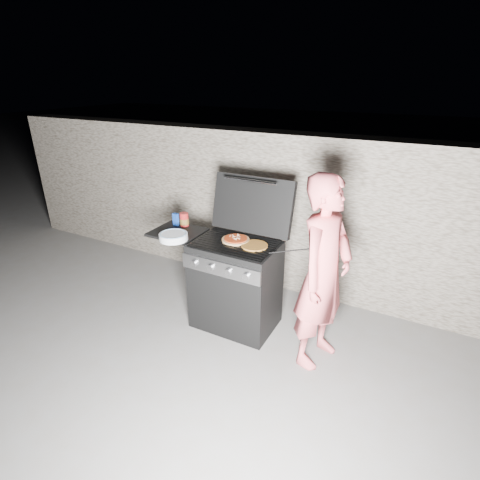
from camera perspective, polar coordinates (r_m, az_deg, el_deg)
The scene contains 10 objects.
ground at distance 3.98m, azimuth -0.65°, elevation -12.47°, with size 50.00×50.00×0.00m, color #66615B.
stone_wall at distance 4.41m, azimuth 5.81°, elevation 4.41°, with size 8.00×0.35×1.80m, color gray.
gas_grill at distance 3.84m, azimuth -3.99°, elevation -5.92°, with size 1.34×0.79×0.91m, color black, non-canonical shape.
pizza_topped at distance 3.56m, azimuth -0.67°, elevation 0.13°, with size 0.26×0.26×0.03m, color #AD8C3F, non-canonical shape.
pizza_plain at distance 3.45m, azimuth 2.21°, elevation -0.84°, with size 0.25×0.25×0.01m, color orange.
sauce_jar at distance 3.96m, azimuth -8.49°, elevation 3.13°, with size 0.09×0.09×0.14m, color #A91D1C.
blue_carton at distance 3.99m, azimuth -9.77°, elevation 3.12°, with size 0.06×0.03×0.13m, color #113898.
plate_stack at distance 3.65m, azimuth -10.11°, elevation 0.51°, with size 0.28×0.28×0.06m, color white.
person at distance 3.18m, azimuth 12.60°, elevation -5.08°, with size 0.62×0.41×1.70m, color #E35E64.
tongs at distance 3.29m, azimuth 8.01°, elevation -1.65°, with size 0.01×0.01×0.42m, color black.
Camera 1 is at (1.53, -2.82, 2.36)m, focal length 28.00 mm.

